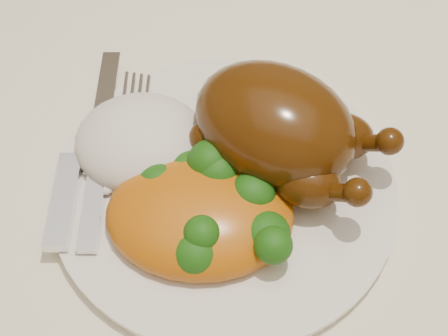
# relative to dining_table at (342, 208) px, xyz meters

# --- Properties ---
(dining_table) EXTENTS (1.60, 0.90, 0.76)m
(dining_table) POSITION_rel_dining_table_xyz_m (0.00, 0.00, 0.00)
(dining_table) COLOR brown
(dining_table) RESTS_ON floor
(tablecloth) EXTENTS (1.73, 1.03, 0.18)m
(tablecloth) POSITION_rel_dining_table_xyz_m (0.00, 0.00, 0.07)
(tablecloth) COLOR white
(tablecloth) RESTS_ON dining_table
(dinner_plate) EXTENTS (0.34, 0.34, 0.01)m
(dinner_plate) POSITION_rel_dining_table_xyz_m (-0.10, -0.07, 0.11)
(dinner_plate) COLOR white
(dinner_plate) RESTS_ON tablecloth
(roast_chicken) EXTENTS (0.17, 0.14, 0.08)m
(roast_chicken) POSITION_rel_dining_table_xyz_m (-0.07, -0.04, 0.15)
(roast_chicken) COLOR #4F2908
(roast_chicken) RESTS_ON dinner_plate
(rice_mound) EXTENTS (0.12, 0.11, 0.06)m
(rice_mound) POSITION_rel_dining_table_xyz_m (-0.18, -0.05, 0.12)
(rice_mound) COLOR white
(rice_mound) RESTS_ON dinner_plate
(mac_and_cheese) EXTENTS (0.15, 0.13, 0.06)m
(mac_and_cheese) POSITION_rel_dining_table_xyz_m (-0.11, -0.10, 0.13)
(mac_and_cheese) COLOR orange
(mac_and_cheese) RESTS_ON dinner_plate
(cutlery) EXTENTS (0.06, 0.20, 0.01)m
(cutlery) POSITION_rel_dining_table_xyz_m (-0.21, -0.08, 0.12)
(cutlery) COLOR silver
(cutlery) RESTS_ON dinner_plate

